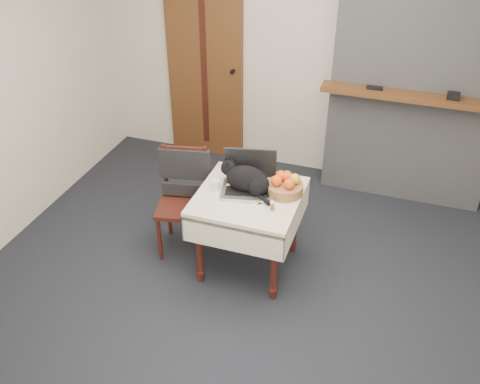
{
  "coord_description": "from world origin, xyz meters",
  "views": [
    {
      "loc": [
        0.86,
        -2.92,
        2.96
      ],
      "look_at": [
        -0.22,
        0.24,
        0.74
      ],
      "focal_mm": 40.0,
      "sensor_mm": 36.0,
      "label": 1
    }
  ],
  "objects_px": {
    "laptop": "(249,179)",
    "fruit_basket": "(285,185)",
    "cat": "(248,179)",
    "door": "(205,66)",
    "cream_jar": "(216,185)",
    "side_table": "(249,207)",
    "pill_bottle": "(272,206)",
    "chair": "(184,185)"
  },
  "relations": [
    {
      "from": "door",
      "to": "laptop",
      "type": "bearing_deg",
      "value": -57.91
    },
    {
      "from": "laptop",
      "to": "fruit_basket",
      "type": "distance_m",
      "value": 0.28
    },
    {
      "from": "door",
      "to": "side_table",
      "type": "height_order",
      "value": "door"
    },
    {
      "from": "cat",
      "to": "door",
      "type": "bearing_deg",
      "value": 132.95
    },
    {
      "from": "side_table",
      "to": "chair",
      "type": "xyz_separation_m",
      "value": [
        -0.6,
        0.13,
        -0.01
      ]
    },
    {
      "from": "cat",
      "to": "fruit_basket",
      "type": "xyz_separation_m",
      "value": [
        0.28,
        0.07,
        -0.04
      ]
    },
    {
      "from": "fruit_basket",
      "to": "pill_bottle",
      "type": "bearing_deg",
      "value": -96.06
    },
    {
      "from": "door",
      "to": "cream_jar",
      "type": "distance_m",
      "value": 1.88
    },
    {
      "from": "cream_jar",
      "to": "door",
      "type": "bearing_deg",
      "value": 114.22
    },
    {
      "from": "cat",
      "to": "fruit_basket",
      "type": "relative_size",
      "value": 1.66
    },
    {
      "from": "cat",
      "to": "chair",
      "type": "bearing_deg",
      "value": -176.73
    },
    {
      "from": "side_table",
      "to": "fruit_basket",
      "type": "height_order",
      "value": "fruit_basket"
    },
    {
      "from": "laptop",
      "to": "fruit_basket",
      "type": "xyz_separation_m",
      "value": [
        0.28,
        0.02,
        -0.01
      ]
    },
    {
      "from": "pill_bottle",
      "to": "fruit_basket",
      "type": "distance_m",
      "value": 0.25
    },
    {
      "from": "cream_jar",
      "to": "cat",
      "type": "bearing_deg",
      "value": 14.6
    },
    {
      "from": "cat",
      "to": "fruit_basket",
      "type": "distance_m",
      "value": 0.29
    },
    {
      "from": "side_table",
      "to": "cat",
      "type": "xyz_separation_m",
      "value": [
        -0.03,
        0.05,
        0.21
      ]
    },
    {
      "from": "cat",
      "to": "cream_jar",
      "type": "relative_size",
      "value": 5.75
    },
    {
      "from": "laptop",
      "to": "chair",
      "type": "distance_m",
      "value": 0.61
    },
    {
      "from": "door",
      "to": "fruit_basket",
      "type": "distance_m",
      "value": 2.04
    },
    {
      "from": "door",
      "to": "cat",
      "type": "xyz_separation_m",
      "value": [
        1.0,
        -1.64,
        -0.2
      ]
    },
    {
      "from": "side_table",
      "to": "cream_jar",
      "type": "height_order",
      "value": "cream_jar"
    },
    {
      "from": "laptop",
      "to": "cat",
      "type": "relative_size",
      "value": 1.01
    },
    {
      "from": "laptop",
      "to": "pill_bottle",
      "type": "xyz_separation_m",
      "value": [
        0.25,
        -0.23,
        -0.04
      ]
    },
    {
      "from": "cat",
      "to": "laptop",
      "type": "bearing_deg",
      "value": 107.21
    },
    {
      "from": "cat",
      "to": "chair",
      "type": "distance_m",
      "value": 0.62
    },
    {
      "from": "cream_jar",
      "to": "pill_bottle",
      "type": "relative_size",
      "value": 1.11
    },
    {
      "from": "laptop",
      "to": "chair",
      "type": "bearing_deg",
      "value": 163.74
    },
    {
      "from": "cream_jar",
      "to": "pill_bottle",
      "type": "xyz_separation_m",
      "value": [
        0.49,
        -0.12,
        -0.0
      ]
    },
    {
      "from": "side_table",
      "to": "laptop",
      "type": "xyz_separation_m",
      "value": [
        -0.03,
        0.09,
        0.19
      ]
    },
    {
      "from": "pill_bottle",
      "to": "fruit_basket",
      "type": "xyz_separation_m",
      "value": [
        0.03,
        0.25,
        0.03
      ]
    },
    {
      "from": "laptop",
      "to": "chair",
      "type": "relative_size",
      "value": 0.52
    },
    {
      "from": "side_table",
      "to": "laptop",
      "type": "distance_m",
      "value": 0.21
    },
    {
      "from": "cream_jar",
      "to": "fruit_basket",
      "type": "distance_m",
      "value": 0.53
    },
    {
      "from": "pill_bottle",
      "to": "chair",
      "type": "relative_size",
      "value": 0.08
    },
    {
      "from": "pill_bottle",
      "to": "fruit_basket",
      "type": "relative_size",
      "value": 0.26
    },
    {
      "from": "door",
      "to": "chair",
      "type": "bearing_deg",
      "value": -74.62
    },
    {
      "from": "side_table",
      "to": "cat",
      "type": "distance_m",
      "value": 0.22
    },
    {
      "from": "side_table",
      "to": "cat",
      "type": "relative_size",
      "value": 1.68
    },
    {
      "from": "cream_jar",
      "to": "side_table",
      "type": "bearing_deg",
      "value": 3.36
    },
    {
      "from": "door",
      "to": "chair",
      "type": "relative_size",
      "value": 2.21
    },
    {
      "from": "side_table",
      "to": "cat",
      "type": "height_order",
      "value": "cat"
    }
  ]
}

